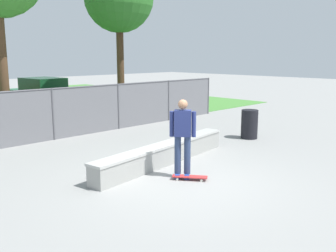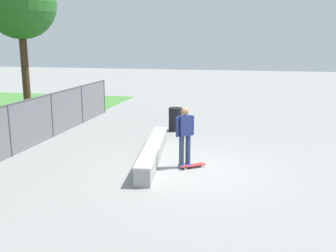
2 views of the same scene
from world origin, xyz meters
name	(u,v)px [view 2 (image 2 of 2)]	position (x,y,z in m)	size (l,w,h in m)	color
ground_plane	(191,169)	(0.00, 0.00, 0.00)	(80.00, 80.00, 0.00)	gray
concrete_ledge	(153,152)	(0.69, 1.32, 0.27)	(4.94, 1.15, 0.53)	#999993
skateboarder	(185,134)	(0.18, 0.21, 1.01)	(0.44, 0.48, 1.82)	#2647A5
skateboard	(192,165)	(0.17, -0.02, 0.07)	(0.63, 0.77, 0.09)	red
chainlink_fence	(9,128)	(0.00, 5.93, 0.95)	(16.29, 0.07, 1.74)	#4C4C51
tree_near_right	(20,4)	(4.54, 8.13, 5.23)	(3.04, 3.04, 6.80)	#47301E
trash_bin	(175,119)	(4.85, 1.46, 0.49)	(0.56, 0.56, 0.98)	black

